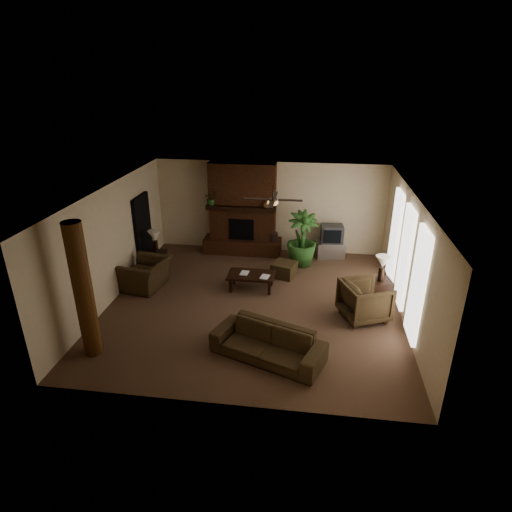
# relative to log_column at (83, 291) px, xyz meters

# --- Properties ---
(room_shell) EXTENTS (7.00, 7.00, 7.00)m
(room_shell) POSITION_rel_log_column_xyz_m (2.95, 2.40, 0.00)
(room_shell) COLOR brown
(room_shell) RESTS_ON ground
(fireplace) EXTENTS (2.40, 0.70, 2.80)m
(fireplace) POSITION_rel_log_column_xyz_m (2.15, 5.62, -0.24)
(fireplace) COLOR #572C17
(fireplace) RESTS_ON ground
(windows) EXTENTS (0.08, 3.65, 2.35)m
(windows) POSITION_rel_log_column_xyz_m (6.40, 2.60, -0.05)
(windows) COLOR white
(windows) RESTS_ON ground
(log_column) EXTENTS (0.36, 0.36, 2.80)m
(log_column) POSITION_rel_log_column_xyz_m (0.00, 0.00, 0.00)
(log_column) COLOR #5B3516
(log_column) RESTS_ON ground
(doorway) EXTENTS (0.10, 1.00, 2.10)m
(doorway) POSITION_rel_log_column_xyz_m (-0.49, 4.20, -0.35)
(doorway) COLOR black
(doorway) RESTS_ON ground
(ceiling_fan) EXTENTS (1.35, 1.35, 0.37)m
(ceiling_fan) POSITION_rel_log_column_xyz_m (3.35, 2.70, 1.13)
(ceiling_fan) COLOR black
(ceiling_fan) RESTS_ON ceiling
(sofa) EXTENTS (2.32, 1.41, 0.87)m
(sofa) POSITION_rel_log_column_xyz_m (3.53, 0.32, -0.96)
(sofa) COLOR #40301B
(sofa) RESTS_ON ground
(armchair_left) EXTENTS (0.94, 1.27, 1.02)m
(armchair_left) POSITION_rel_log_column_xyz_m (0.02, 2.88, -0.89)
(armchair_left) COLOR #40301B
(armchair_left) RESTS_ON ground
(armchair_right) EXTENTS (1.21, 1.25, 1.00)m
(armchair_right) POSITION_rel_log_column_xyz_m (5.56, 2.10, -0.90)
(armchair_right) COLOR #40301B
(armchair_right) RESTS_ON ground
(coffee_table) EXTENTS (1.20, 0.70, 0.43)m
(coffee_table) POSITION_rel_log_column_xyz_m (2.78, 3.14, -1.03)
(coffee_table) COLOR black
(coffee_table) RESTS_ON ground
(ottoman) EXTENTS (0.75, 0.75, 0.40)m
(ottoman) POSITION_rel_log_column_xyz_m (3.57, 4.03, -1.20)
(ottoman) COLOR #40301B
(ottoman) RESTS_ON ground
(tv_stand) EXTENTS (0.94, 0.68, 0.50)m
(tv_stand) POSITION_rel_log_column_xyz_m (4.85, 5.55, -1.15)
(tv_stand) COLOR #B2B2B4
(tv_stand) RESTS_ON ground
(tv) EXTENTS (0.69, 0.58, 0.52)m
(tv) POSITION_rel_log_column_xyz_m (4.88, 5.54, -0.64)
(tv) COLOR #3C3C3F
(tv) RESTS_ON tv_stand
(floor_vase) EXTENTS (0.34, 0.34, 0.77)m
(floor_vase) POSITION_rel_log_column_xyz_m (3.08, 5.55, -0.97)
(floor_vase) COLOR black
(floor_vase) RESTS_ON ground
(floor_plant) EXTENTS (1.45, 1.82, 0.89)m
(floor_plant) POSITION_rel_log_column_xyz_m (4.01, 4.89, -0.95)
(floor_plant) COLOR #305E25
(floor_plant) RESTS_ON ground
(side_table_left) EXTENTS (0.55, 0.55, 0.55)m
(side_table_left) POSITION_rel_log_column_xyz_m (-0.04, 3.94, -1.12)
(side_table_left) COLOR black
(side_table_left) RESTS_ON ground
(lamp_left) EXTENTS (0.40, 0.40, 0.65)m
(lamp_left) POSITION_rel_log_column_xyz_m (-0.05, 3.92, -0.40)
(lamp_left) COLOR black
(lamp_left) RESTS_ON side_table_left
(side_table_right) EXTENTS (0.59, 0.59, 0.55)m
(side_table_right) POSITION_rel_log_column_xyz_m (6.03, 2.99, -1.12)
(side_table_right) COLOR black
(side_table_right) RESTS_ON ground
(lamp_right) EXTENTS (0.46, 0.46, 0.65)m
(lamp_right) POSITION_rel_log_column_xyz_m (6.00, 2.97, -0.40)
(lamp_right) COLOR black
(lamp_right) RESTS_ON side_table_right
(mantel_plant) EXTENTS (0.49, 0.52, 0.33)m
(mantel_plant) POSITION_rel_log_column_xyz_m (1.24, 5.43, 0.32)
(mantel_plant) COLOR #305E25
(mantel_plant) RESTS_ON fireplace
(mantel_vase) EXTENTS (0.25, 0.26, 0.22)m
(mantel_vase) POSITION_rel_log_column_xyz_m (2.93, 5.32, 0.27)
(mantel_vase) COLOR brown
(mantel_vase) RESTS_ON fireplace
(book_a) EXTENTS (0.22, 0.05, 0.29)m
(book_a) POSITION_rel_log_column_xyz_m (2.49, 3.16, -0.83)
(book_a) COLOR #999999
(book_a) RESTS_ON coffee_table
(book_b) EXTENTS (0.21, 0.06, 0.29)m
(book_b) POSITION_rel_log_column_xyz_m (3.04, 3.03, -0.82)
(book_b) COLOR #999999
(book_b) RESTS_ON coffee_table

